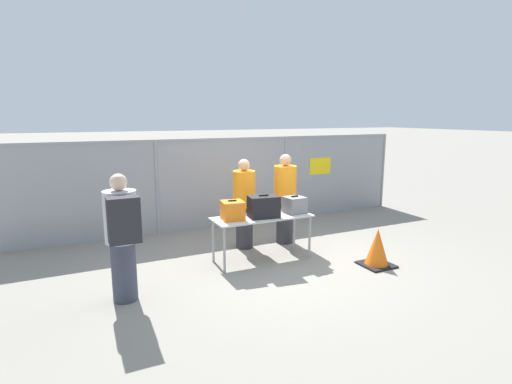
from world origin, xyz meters
The scene contains 11 objects.
ground_plane centered at (0.00, 0.00, 0.00)m, with size 120.00×120.00×0.00m, color gray.
fence_section centered at (0.02, 2.43, 1.02)m, with size 9.01×0.07×1.93m.
inspection_table centered at (-0.25, 0.14, 0.69)m, with size 1.67×0.63×0.76m.
suitcase_orange centered at (-0.76, 0.17, 0.91)m, with size 0.38×0.38×0.32m.
suitcase_black centered at (-0.25, 0.08, 0.93)m, with size 0.53×0.39×0.38m.
suitcase_grey centered at (0.36, 0.12, 0.90)m, with size 0.34×0.34×0.30m.
traveler_hooded centered at (-2.54, -0.48, 0.93)m, with size 0.42×0.65×1.69m.
security_worker_near centered at (-0.25, 0.86, 0.85)m, with size 0.41×0.41×1.64m.
security_worker_far centered at (0.56, 0.80, 0.88)m, with size 0.42×0.42×1.70m.
utility_trailer centered at (1.08, 4.44, 0.39)m, with size 3.39×1.96×0.67m.
traffic_cone centered at (1.31, -0.90, 0.29)m, with size 0.49×0.49×0.62m.
Camera 1 is at (-3.10, -5.60, 2.39)m, focal length 28.00 mm.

